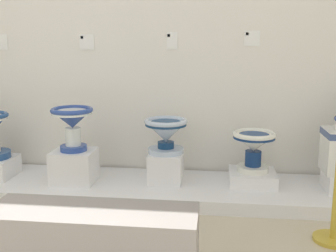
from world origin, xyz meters
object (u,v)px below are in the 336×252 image
antique_toilet_central_ornate (72,120)px  plinth_block_pale_glazed (166,167)px  info_placard_third (172,41)px  info_placard_first (2,42)px  museum_bench (93,244)px  info_placard_second (87,42)px  stanchion_post_near_right (336,193)px  plinth_block_central_ornate (74,166)px  antique_toilet_pale_glazed (166,131)px  antique_toilet_broad_patterned (254,144)px  plinth_block_broad_patterned (252,178)px  info_placard_fourth (252,38)px

antique_toilet_central_ornate → plinth_block_pale_glazed: size_ratio=1.10×
antique_toilet_central_ornate → info_placard_third: 1.11m
info_placard_first → museum_bench: info_placard_first is taller
info_placard_second → stanchion_post_near_right: info_placard_second is taller
plinth_block_central_ornate → museum_bench: size_ratio=0.31×
antique_toilet_pale_glazed → plinth_block_pale_glazed: bearing=0.0°
antique_toilet_central_ornate → antique_toilet_broad_patterned: size_ratio=1.01×
antique_toilet_pale_glazed → antique_toilet_broad_patterned: (0.73, 0.00, -0.09)m
plinth_block_central_ornate → info_placard_first: 1.39m
museum_bench → plinth_block_central_ornate: bearing=113.5°
info_placard_second → plinth_block_central_ornate: bearing=-91.0°
info_placard_first → museum_bench: (1.34, -1.68, -1.08)m
plinth_block_broad_patterned → info_placard_third: 1.38m
antique_toilet_broad_patterned → info_placard_second: (-1.50, 0.33, 0.83)m
plinth_block_central_ornate → plinth_block_pale_glazed: (0.77, 0.12, -0.01)m
antique_toilet_pale_glazed → stanchion_post_near_right: stanchion_post_near_right is taller
plinth_block_broad_patterned → info_placard_second: bearing=167.6°
antique_toilet_central_ornate → antique_toilet_pale_glazed: size_ratio=1.00×
info_placard_fourth → plinth_block_pale_glazed: bearing=-155.1°
antique_toilet_central_ornate → plinth_block_pale_glazed: 0.88m
plinth_block_pale_glazed → info_placard_fourth: (0.71, 0.33, 1.08)m
plinth_block_central_ornate → info_placard_fourth: size_ratio=2.64×
info_placard_third → stanchion_post_near_right: 1.87m
plinth_block_central_ornate → antique_toilet_central_ornate: (-0.00, 0.00, 0.40)m
plinth_block_central_ornate → plinth_block_broad_patterned: size_ratio=0.91×
antique_toilet_central_ornate → info_placard_second: 0.78m
stanchion_post_near_right → info_placard_second: bearing=151.1°
antique_toilet_central_ornate → antique_toilet_pale_glazed: (0.77, 0.12, -0.10)m
plinth_block_central_ornate → info_placard_third: info_placard_third is taller
antique_toilet_broad_patterned → info_placard_third: 1.15m
plinth_block_central_ornate → info_placard_first: bearing=150.9°
antique_toilet_pale_glazed → info_placard_second: info_placard_second is taller
museum_bench → antique_toilet_central_ornate: bearing=113.5°
antique_toilet_pale_glazed → plinth_block_broad_patterned: 0.83m
antique_toilet_broad_patterned → antique_toilet_pale_glazed: bearing=-179.9°
info_placard_fourth → museum_bench: info_placard_fourth is taller
plinth_block_pale_glazed → plinth_block_broad_patterned: plinth_block_pale_glazed is taller
plinth_block_pale_glazed → museum_bench: (-0.24, -1.35, -0.03)m
antique_toilet_central_ornate → plinth_block_central_ornate: bearing=-63.4°
info_placard_first → info_placard_second: (0.81, 0.00, -0.00)m
plinth_block_pale_glazed → info_placard_fourth: info_placard_fourth is taller
plinth_block_central_ornate → info_placard_first: size_ratio=2.50×
antique_toilet_pale_glazed → info_placard_second: bearing=156.6°
plinth_block_broad_patterned → antique_toilet_broad_patterned: 0.29m
plinth_block_broad_patterned → stanchion_post_near_right: bearing=-58.4°
info_placard_third → stanchion_post_near_right: bearing=-42.5°
plinth_block_pale_glazed → antique_toilet_central_ornate: bearing=-171.3°
antique_toilet_broad_patterned → info_placard_fourth: (-0.02, 0.33, 0.86)m
info_placard_second → museum_bench: (0.53, -1.68, -1.08)m
plinth_block_pale_glazed → antique_toilet_broad_patterned: antique_toilet_broad_patterned is taller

